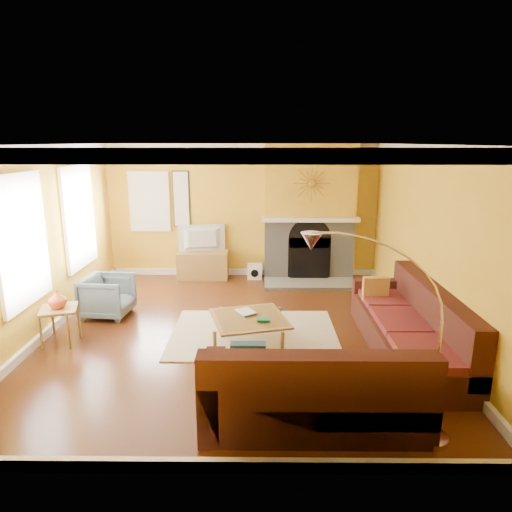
{
  "coord_description": "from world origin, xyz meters",
  "views": [
    {
      "loc": [
        0.36,
        -6.3,
        2.74
      ],
      "look_at": [
        0.3,
        0.4,
        1.05
      ],
      "focal_mm": 32.0,
      "sensor_mm": 36.0,
      "label": 1
    }
  ],
  "objects_px": {
    "side_table": "(60,326)",
    "arc_lamp": "(379,343)",
    "coffee_table": "(249,330)",
    "media_console": "(203,265)",
    "sectional_sofa": "(333,330)",
    "armchair": "(108,296)"
  },
  "relations": [
    {
      "from": "side_table",
      "to": "arc_lamp",
      "type": "height_order",
      "value": "arc_lamp"
    },
    {
      "from": "coffee_table",
      "to": "media_console",
      "type": "relative_size",
      "value": 0.96
    },
    {
      "from": "coffee_table",
      "to": "media_console",
      "type": "height_order",
      "value": "media_console"
    },
    {
      "from": "coffee_table",
      "to": "media_console",
      "type": "distance_m",
      "value": 3.26
    },
    {
      "from": "side_table",
      "to": "arc_lamp",
      "type": "bearing_deg",
      "value": -28.75
    },
    {
      "from": "sectional_sofa",
      "to": "side_table",
      "type": "distance_m",
      "value": 3.73
    },
    {
      "from": "sectional_sofa",
      "to": "coffee_table",
      "type": "relative_size",
      "value": 3.53
    },
    {
      "from": "armchair",
      "to": "media_console",
      "type": "bearing_deg",
      "value": -25.86
    },
    {
      "from": "coffee_table",
      "to": "side_table",
      "type": "xyz_separation_m",
      "value": [
        -2.63,
        -0.03,
        0.07
      ]
    },
    {
      "from": "sectional_sofa",
      "to": "coffee_table",
      "type": "distance_m",
      "value": 1.23
    },
    {
      "from": "media_console",
      "to": "arc_lamp",
      "type": "height_order",
      "value": "arc_lamp"
    },
    {
      "from": "armchair",
      "to": "arc_lamp",
      "type": "bearing_deg",
      "value": -126.36
    },
    {
      "from": "coffee_table",
      "to": "arc_lamp",
      "type": "relative_size",
      "value": 0.49
    },
    {
      "from": "media_console",
      "to": "armchair",
      "type": "xyz_separation_m",
      "value": [
        -1.27,
        -2.1,
        0.05
      ]
    },
    {
      "from": "sectional_sofa",
      "to": "arc_lamp",
      "type": "distance_m",
      "value": 1.66
    },
    {
      "from": "coffee_table",
      "to": "side_table",
      "type": "height_order",
      "value": "side_table"
    },
    {
      "from": "sectional_sofa",
      "to": "armchair",
      "type": "xyz_separation_m",
      "value": [
        -3.36,
        1.58,
        -0.12
      ]
    },
    {
      "from": "sectional_sofa",
      "to": "media_console",
      "type": "relative_size",
      "value": 3.38
    },
    {
      "from": "coffee_table",
      "to": "arc_lamp",
      "type": "xyz_separation_m",
      "value": [
        1.21,
        -2.14,
        0.8
      ]
    },
    {
      "from": "sectional_sofa",
      "to": "side_table",
      "type": "xyz_separation_m",
      "value": [
        -3.68,
        0.55,
        -0.19
      ]
    },
    {
      "from": "sectional_sofa",
      "to": "side_table",
      "type": "relative_size",
      "value": 6.64
    },
    {
      "from": "armchair",
      "to": "arc_lamp",
      "type": "xyz_separation_m",
      "value": [
        3.51,
        -3.13,
        0.66
      ]
    }
  ]
}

